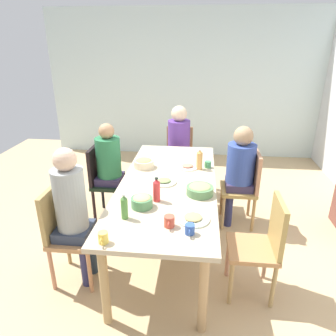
% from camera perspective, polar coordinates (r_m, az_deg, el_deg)
% --- Properties ---
extents(ground_plane, '(7.14, 7.14, 0.00)m').
position_cam_1_polar(ground_plane, '(3.44, 0.00, -14.13)').
color(ground_plane, tan).
extents(wall_left, '(0.12, 5.03, 2.60)m').
position_cam_1_polar(wall_left, '(5.84, 3.33, 15.02)').
color(wall_left, silver).
rests_on(wall_left, ground_plane).
extents(dining_table, '(2.23, 0.93, 0.76)m').
position_cam_1_polar(dining_table, '(3.08, 0.00, -3.87)').
color(dining_table, '#BCAA8B').
rests_on(dining_table, ground_plane).
extents(chair_0, '(0.40, 0.40, 0.90)m').
position_cam_1_polar(chair_0, '(3.69, 14.17, -2.96)').
color(chair_0, '#A58749').
rests_on(chair_0, ground_plane).
extents(person_0, '(0.32, 0.32, 1.20)m').
position_cam_1_polar(person_0, '(3.59, 13.08, 0.20)').
color(person_0, navy).
rests_on(person_0, ground_plane).
extents(chair_1, '(0.40, 0.40, 0.90)m').
position_cam_1_polar(chair_1, '(2.91, -18.38, -10.77)').
color(chair_1, '#AA784C').
rests_on(chair_1, ground_plane).
extents(person_1, '(0.30, 0.30, 1.27)m').
position_cam_1_polar(person_1, '(2.76, -17.22, -6.94)').
color(person_1, '#283642').
rests_on(person_1, ground_plane).
extents(chair_2, '(0.40, 0.40, 0.90)m').
position_cam_1_polar(chair_2, '(4.52, 2.05, 2.54)').
color(chair_2, '#B27F48').
rests_on(chair_2, ground_plane).
extents(person_2, '(0.31, 0.31, 1.24)m').
position_cam_1_polar(person_2, '(4.36, 2.00, 5.04)').
color(person_2, '#423D47').
rests_on(person_2, ground_plane).
extents(chair_3, '(0.40, 0.40, 0.90)m').
position_cam_1_polar(chair_3, '(3.82, -11.80, -1.81)').
color(chair_3, black).
rests_on(chair_3, ground_plane).
extents(person_3, '(0.30, 0.30, 1.19)m').
position_cam_1_polar(person_3, '(3.72, -10.69, 0.85)').
color(person_3, '#343749').
rests_on(person_3, ground_plane).
extents(chair_4, '(0.40, 0.40, 0.90)m').
position_cam_1_polar(chair_4, '(2.73, 17.07, -12.99)').
color(chair_4, '#AD794B').
rests_on(chair_4, ground_plane).
extents(plate_0, '(0.26, 0.26, 0.04)m').
position_cam_1_polar(plate_0, '(2.44, 4.66, -9.22)').
color(plate_0, silver).
rests_on(plate_0, dining_table).
extents(plate_1, '(0.24, 0.24, 0.04)m').
position_cam_1_polar(plate_1, '(3.03, -0.70, -2.50)').
color(plate_1, silver).
rests_on(plate_1, dining_table).
extents(plate_2, '(0.23, 0.23, 0.04)m').
position_cam_1_polar(plate_2, '(3.39, 3.62, 0.27)').
color(plate_2, silver).
rests_on(plate_2, dining_table).
extents(bowl_0, '(0.18, 0.18, 0.10)m').
position_cam_1_polar(bowl_0, '(2.60, -4.86, -6.16)').
color(bowl_0, '#4B8253').
rests_on(bowl_0, dining_table).
extents(bowl_1, '(0.22, 0.22, 0.10)m').
position_cam_1_polar(bowl_1, '(3.40, -4.51, 0.93)').
color(bowl_1, beige).
rests_on(bowl_1, dining_table).
extents(bowl_2, '(0.24, 0.24, 0.10)m').
position_cam_1_polar(bowl_2, '(2.81, 5.91, -3.98)').
color(bowl_2, '#558253').
rests_on(bowl_2, dining_table).
extents(cup_0, '(0.11, 0.07, 0.08)m').
position_cam_1_polar(cup_0, '(2.26, 4.04, -11.23)').
color(cup_0, '#3153A2').
rests_on(cup_0, dining_table).
extents(cup_1, '(0.11, 0.07, 0.08)m').
position_cam_1_polar(cup_1, '(2.21, -11.90, -12.48)').
color(cup_1, '#EECD51').
rests_on(cup_1, dining_table).
extents(cup_2, '(0.11, 0.07, 0.07)m').
position_cam_1_polar(cup_2, '(3.41, 7.35, 0.64)').
color(cup_2, '#438B57').
rests_on(cup_2, dining_table).
extents(cup_3, '(0.12, 0.08, 0.09)m').
position_cam_1_polar(cup_3, '(2.34, 0.24, -9.82)').
color(cup_3, '#C34C38').
rests_on(cup_3, dining_table).
extents(bottle_0, '(0.05, 0.05, 0.21)m').
position_cam_1_polar(bottle_0, '(2.43, -8.07, -7.15)').
color(bottle_0, '#498338').
rests_on(bottle_0, dining_table).
extents(bottle_1, '(0.06, 0.06, 0.22)m').
position_cam_1_polar(bottle_1, '(2.66, -2.12, -4.10)').
color(bottle_1, red).
rests_on(bottle_1, dining_table).
extents(bottle_2, '(0.06, 0.06, 0.23)m').
position_cam_1_polar(bottle_2, '(3.33, 5.83, 1.54)').
color(bottle_2, tan).
rests_on(bottle_2, dining_table).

